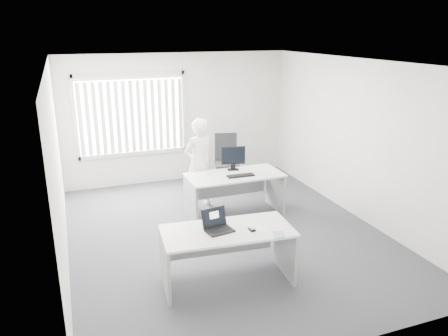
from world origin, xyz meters
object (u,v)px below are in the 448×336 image
object	(u,v)px
laptop	(220,222)
monitor	(233,158)
desk_far	(235,186)
person	(199,163)
desk_near	(227,245)
office_chair	(227,170)

from	to	relation	value
laptop	monitor	size ratio (longest dim) A/B	0.78
monitor	desk_far	bearing A→B (deg)	-92.37
desk_far	person	xyz separation A→B (m)	(-0.49, 0.60, 0.30)
person	monitor	distance (m)	0.67
person	monitor	size ratio (longest dim) A/B	3.88
desk_far	monitor	xyz separation A→B (m)	(0.07, 0.25, 0.44)
desk_far	laptop	world-z (taller)	laptop
laptop	monitor	world-z (taller)	monitor
desk_near	office_chair	xyz separation A→B (m)	(1.34, 3.57, -0.21)
desk_near	desk_far	bearing A→B (deg)	70.71
desk_near	person	xyz separation A→B (m)	(0.44, 2.67, 0.30)
desk_near	desk_far	world-z (taller)	desk_far
office_chair	person	size ratio (longest dim) A/B	0.66
person	monitor	world-z (taller)	person
desk_near	laptop	size ratio (longest dim) A/B	5.11
monitor	person	bearing A→B (deg)	160.59
office_chair	laptop	size ratio (longest dim) A/B	3.30
person	monitor	bearing A→B (deg)	133.12
desk_near	person	distance (m)	2.72
office_chair	monitor	bearing A→B (deg)	-91.71
desk_near	office_chair	bearing A→B (deg)	74.27
desk_near	desk_far	size ratio (longest dim) A/B	1.03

